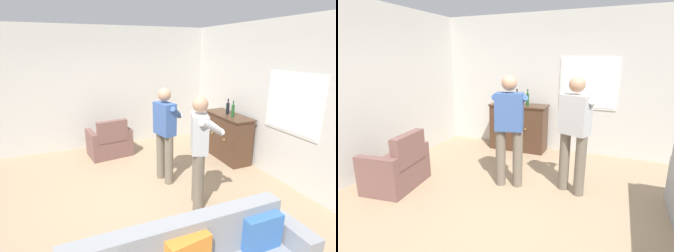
{
  "view_description": "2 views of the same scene",
  "coord_description": "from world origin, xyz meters",
  "views": [
    {
      "loc": [
        3.63,
        -0.91,
        2.31
      ],
      "look_at": [
        -0.1,
        0.63,
        1.1
      ],
      "focal_mm": 28.0,
      "sensor_mm": 36.0,
      "label": 1
    },
    {
      "loc": [
        1.06,
        -2.76,
        1.91
      ],
      "look_at": [
        -0.36,
        0.56,
        0.97
      ],
      "focal_mm": 28.0,
      "sensor_mm": 36.0,
      "label": 2
    }
  ],
  "objects": [
    {
      "name": "ground",
      "position": [
        0.0,
        0.0,
        0.0
      ],
      "size": [
        10.4,
        10.4,
        0.0
      ],
      "primitive_type": "plane",
      "color": "#9E8466"
    },
    {
      "name": "wall_back_with_window",
      "position": [
        0.02,
        2.66,
        1.4
      ],
      "size": [
        5.2,
        0.15,
        2.8
      ],
      "color": "beige",
      "rests_on": "ground"
    },
    {
      "name": "wall_side_left",
      "position": [
        -2.66,
        0.0,
        1.4
      ],
      "size": [
        0.12,
        5.2,
        2.8
      ],
      "primitive_type": "cube",
      "color": "beige",
      "rests_on": "ground"
    },
    {
      "name": "armchair",
      "position": [
        -1.9,
        -0.02,
        0.29
      ],
      "size": [
        0.76,
        0.96,
        0.85
      ],
      "color": "brown",
      "rests_on": "ground"
    },
    {
      "name": "sideboard_cabinet",
      "position": [
        -0.81,
        2.3,
        0.49
      ],
      "size": [
        1.2,
        0.49,
        0.97
      ],
      "color": "#472D1E",
      "rests_on": "ground"
    },
    {
      "name": "bottle_wine_green",
      "position": [
        -0.85,
        2.3,
        1.1
      ],
      "size": [
        0.07,
        0.07,
        0.33
      ],
      "color": "black",
      "rests_on": "sideboard_cabinet"
    },
    {
      "name": "bottle_liquor_amber",
      "position": [
        -0.6,
        2.25,
        1.1
      ],
      "size": [
        0.06,
        0.06,
        0.33
      ],
      "color": "#1E4C23",
      "rests_on": "sideboard_cabinet"
    },
    {
      "name": "person_standing_left",
      "position": [
        -0.36,
        0.69,
        0.94
      ],
      "size": [
        0.54,
        0.51,
        1.68
      ],
      "color": "#6B6051",
      "rests_on": "ground"
    },
    {
      "name": "person_standing_right",
      "position": [
        0.56,
        0.85,
        0.94
      ],
      "size": [
        0.51,
        0.52,
        1.68
      ],
      "color": "#6B6051",
      "rests_on": "ground"
    }
  ]
}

